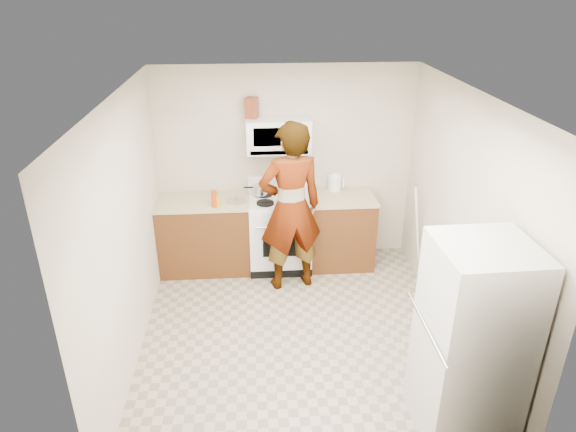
{
  "coord_description": "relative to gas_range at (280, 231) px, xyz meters",
  "views": [
    {
      "loc": [
        -0.42,
        -4.32,
        3.4
      ],
      "look_at": [
        -0.06,
        0.55,
        1.13
      ],
      "focal_mm": 32.0,
      "sensor_mm": 36.0,
      "label": 1
    }
  ],
  "objects": [
    {
      "name": "back_wall",
      "position": [
        0.1,
        0.31,
        0.76
      ],
      "size": [
        3.2,
        0.02,
        2.5
      ],
      "primitive_type": "cube",
      "color": "beige",
      "rests_on": "floor"
    },
    {
      "name": "tray",
      "position": [
        0.12,
        -0.11,
        0.47
      ],
      "size": [
        0.29,
        0.23,
        0.05
      ],
      "primitive_type": "cube",
      "rotation": [
        0.0,
        0.0,
        -0.32
      ],
      "color": "silver",
      "rests_on": "gas_range"
    },
    {
      "name": "saucepan",
      "position": [
        -0.22,
        0.12,
        0.52
      ],
      "size": [
        0.21,
        0.21,
        0.11
      ],
      "primitive_type": "cylinder",
      "rotation": [
        0.0,
        0.0,
        -0.08
      ],
      "color": "silver",
      "rests_on": "gas_range"
    },
    {
      "name": "jug",
      "position": [
        -0.31,
        0.18,
        1.53
      ],
      "size": [
        0.17,
        0.17,
        0.24
      ],
      "primitive_type": "cube",
      "rotation": [
        0.0,
        0.0,
        -0.29
      ],
      "color": "maroon",
      "rests_on": "microwave"
    },
    {
      "name": "microwave",
      "position": [
        0.0,
        0.13,
        1.21
      ],
      "size": [
        0.76,
        0.38,
        0.4
      ],
      "primitive_type": "cube",
      "color": "white",
      "rests_on": "back_wall"
    },
    {
      "name": "counter_left",
      "position": [
        -0.94,
        0.01,
        0.43
      ],
      "size": [
        1.14,
        0.64,
        0.03
      ],
      "primitive_type": "cube",
      "color": "tan",
      "rests_on": "cabinet_left"
    },
    {
      "name": "bottle_hot_sauce",
      "position": [
        -0.74,
        -0.2,
        0.52
      ],
      "size": [
        0.05,
        0.05,
        0.14
      ],
      "primitive_type": "cylinder",
      "rotation": [
        0.0,
        0.0,
        0.14
      ],
      "color": "orange",
      "rests_on": "counter_left"
    },
    {
      "name": "broom",
      "position": [
        1.64,
        -0.41,
        0.13
      ],
      "size": [
        0.24,
        0.15,
        1.21
      ],
      "primitive_type": "cylinder",
      "rotation": [
        0.14,
        -0.14,
        -0.27
      ],
      "color": "white",
      "rests_on": "floor"
    },
    {
      "name": "counter_right",
      "position": [
        0.78,
        0.01,
        0.43
      ],
      "size": [
        0.82,
        0.64,
        0.03
      ],
      "primitive_type": "cube",
      "color": "tan",
      "rests_on": "cabinet_right"
    },
    {
      "name": "person",
      "position": [
        0.1,
        -0.48,
        0.53
      ],
      "size": [
        0.83,
        0.63,
        2.03
      ],
      "primitive_type": "imported",
      "rotation": [
        0.0,
        0.0,
        3.36
      ],
      "color": "tan",
      "rests_on": "floor"
    },
    {
      "name": "bottle_spray",
      "position": [
        -0.78,
        -0.21,
        0.56
      ],
      "size": [
        0.07,
        0.07,
        0.21
      ],
      "primitive_type": "cylinder",
      "rotation": [
        0.0,
        0.0,
        0.13
      ],
      "color": "#B5390D",
      "rests_on": "counter_left"
    },
    {
      "name": "cabinet_right",
      "position": [
        0.78,
        0.01,
        -0.04
      ],
      "size": [
        0.8,
        0.62,
        0.9
      ],
      "primitive_type": "cube",
      "color": "#592815",
      "rests_on": "floor"
    },
    {
      "name": "floor",
      "position": [
        0.1,
        -1.48,
        -0.49
      ],
      "size": [
        3.6,
        3.6,
        0.0
      ],
      "primitive_type": "plane",
      "color": "gray",
      "rests_on": "ground"
    },
    {
      "name": "bottle_green_cap",
      "position": [
        -0.76,
        -0.18,
        0.54
      ],
      "size": [
        0.07,
        0.07,
        0.18
      ],
      "primitive_type": "cylinder",
      "rotation": [
        0.0,
        0.0,
        0.28
      ],
      "color": "green",
      "rests_on": "counter_left"
    },
    {
      "name": "fridge",
      "position": [
        1.31,
        -2.76,
        0.36
      ],
      "size": [
        0.72,
        0.72,
        1.7
      ],
      "primitive_type": "cube",
      "rotation": [
        0.0,
        0.0,
        0.03
      ],
      "color": "silver",
      "rests_on": "floor"
    },
    {
      "name": "cabinet_left",
      "position": [
        -0.94,
        0.01,
        -0.04
      ],
      "size": [
        1.12,
        0.62,
        0.9
      ],
      "primitive_type": "cube",
      "color": "#592815",
      "rests_on": "floor"
    },
    {
      "name": "gas_range",
      "position": [
        0.0,
        0.0,
        0.0
      ],
      "size": [
        0.76,
        0.65,
        1.13
      ],
      "color": "white",
      "rests_on": "floor"
    },
    {
      "name": "kettle",
      "position": [
        0.72,
        0.23,
        0.55
      ],
      "size": [
        0.19,
        0.19,
        0.2
      ],
      "primitive_type": "cylinder",
      "rotation": [
        0.0,
        0.0,
        -0.2
      ],
      "color": "white",
      "rests_on": "counter_right"
    },
    {
      "name": "right_wall",
      "position": [
        1.69,
        -1.48,
        0.76
      ],
      "size": [
        0.02,
        3.6,
        2.5
      ],
      "primitive_type": "cube",
      "color": "beige",
      "rests_on": "floor"
    },
    {
      "name": "pot_lid",
      "position": [
        -0.53,
        -0.04,
        0.46
      ],
      "size": [
        0.29,
        0.29,
        0.01
      ],
      "primitive_type": "cylinder",
      "rotation": [
        0.0,
        0.0,
        -0.1
      ],
      "color": "silver",
      "rests_on": "counter_left"
    }
  ]
}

